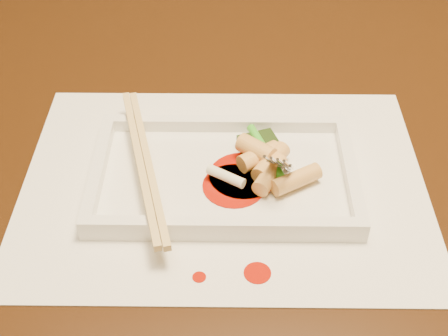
{
  "coord_description": "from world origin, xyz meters",
  "views": [
    {
      "loc": [
        -0.07,
        -0.53,
        1.18
      ],
      "look_at": [
        -0.07,
        -0.07,
        0.77
      ],
      "focal_mm": 50.0,
      "sensor_mm": 36.0,
      "label": 1
    }
  ],
  "objects_px": {
    "plate_base": "(224,178)",
    "fork": "(299,105)",
    "chopstick_a": "(140,162)",
    "table": "(284,201)",
    "placemat": "(224,182)"
  },
  "relations": [
    {
      "from": "table",
      "to": "fork",
      "type": "bearing_deg",
      "value": -90.58
    },
    {
      "from": "chopstick_a",
      "to": "fork",
      "type": "height_order",
      "value": "fork"
    },
    {
      "from": "table",
      "to": "chopstick_a",
      "type": "xyz_separation_m",
      "value": [
        -0.15,
        -0.07,
        0.13
      ]
    },
    {
      "from": "table",
      "to": "placemat",
      "type": "height_order",
      "value": "placemat"
    },
    {
      "from": "chopstick_a",
      "to": "fork",
      "type": "bearing_deg",
      "value": 6.75
    },
    {
      "from": "plate_base",
      "to": "fork",
      "type": "bearing_deg",
      "value": 14.42
    },
    {
      "from": "table",
      "to": "plate_base",
      "type": "height_order",
      "value": "plate_base"
    },
    {
      "from": "placemat",
      "to": "table",
      "type": "bearing_deg",
      "value": 46.69
    },
    {
      "from": "chopstick_a",
      "to": "plate_base",
      "type": "bearing_deg",
      "value": 0.0
    },
    {
      "from": "plate_base",
      "to": "chopstick_a",
      "type": "bearing_deg",
      "value": -180.0
    },
    {
      "from": "fork",
      "to": "chopstick_a",
      "type": "bearing_deg",
      "value": -173.25
    },
    {
      "from": "chopstick_a",
      "to": "fork",
      "type": "distance_m",
      "value": 0.16
    },
    {
      "from": "plate_base",
      "to": "chopstick_a",
      "type": "height_order",
      "value": "chopstick_a"
    },
    {
      "from": "placemat",
      "to": "fork",
      "type": "distance_m",
      "value": 0.11
    },
    {
      "from": "table",
      "to": "fork",
      "type": "distance_m",
      "value": 0.19
    }
  ]
}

